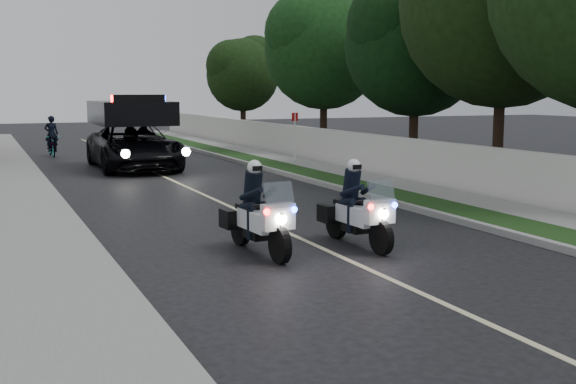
# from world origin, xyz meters

# --- Properties ---
(ground) EXTENTS (120.00, 120.00, 0.00)m
(ground) POSITION_xyz_m (0.00, 0.00, 0.00)
(ground) COLOR black
(ground) RESTS_ON ground
(curb_right) EXTENTS (0.20, 60.00, 0.15)m
(curb_right) POSITION_xyz_m (4.10, 10.00, 0.07)
(curb_right) COLOR gray
(curb_right) RESTS_ON ground
(grass_verge) EXTENTS (1.20, 60.00, 0.16)m
(grass_verge) POSITION_xyz_m (4.80, 10.00, 0.08)
(grass_verge) COLOR #193814
(grass_verge) RESTS_ON ground
(sidewalk_right) EXTENTS (1.40, 60.00, 0.16)m
(sidewalk_right) POSITION_xyz_m (6.10, 10.00, 0.08)
(sidewalk_right) COLOR gray
(sidewalk_right) RESTS_ON ground
(property_wall) EXTENTS (0.22, 60.00, 1.50)m
(property_wall) POSITION_xyz_m (7.10, 10.00, 0.75)
(property_wall) COLOR beige
(property_wall) RESTS_ON ground
(curb_left) EXTENTS (0.20, 60.00, 0.15)m
(curb_left) POSITION_xyz_m (-4.10, 10.00, 0.07)
(curb_left) COLOR gray
(curb_left) RESTS_ON ground
(sidewalk_left) EXTENTS (2.00, 60.00, 0.16)m
(sidewalk_left) POSITION_xyz_m (-5.20, 10.00, 0.08)
(sidewalk_left) COLOR gray
(sidewalk_left) RESTS_ON ground
(lane_marking) EXTENTS (0.12, 50.00, 0.01)m
(lane_marking) POSITION_xyz_m (0.00, 10.00, 0.00)
(lane_marking) COLOR #BFB78C
(lane_marking) RESTS_ON ground
(police_moto_left) EXTENTS (0.88, 2.14, 1.78)m
(police_moto_left) POSITION_xyz_m (-1.30, 0.85, 0.00)
(police_moto_left) COLOR silver
(police_moto_left) RESTS_ON ground
(police_moto_right) EXTENTS (0.81, 2.07, 1.73)m
(police_moto_right) POSITION_xyz_m (0.74, 0.69, 0.00)
(police_moto_right) COLOR silver
(police_moto_right) RESTS_ON ground
(police_suv) EXTENTS (3.06, 6.47, 3.13)m
(police_suv) POSITION_xyz_m (-0.45, 16.42, 0.00)
(police_suv) COLOR black
(police_suv) RESTS_ON ground
(bicycle) EXTENTS (0.70, 1.86, 0.97)m
(bicycle) POSITION_xyz_m (-2.86, 23.52, 0.00)
(bicycle) COLOR black
(bicycle) RESTS_ON ground
(cyclist) EXTENTS (0.62, 0.41, 1.70)m
(cyclist) POSITION_xyz_m (-2.86, 23.52, 0.00)
(cyclist) COLOR black
(cyclist) RESTS_ON ground
(sign_post) EXTENTS (0.45, 0.45, 2.23)m
(sign_post) POSITION_xyz_m (6.00, 15.32, 0.00)
(sign_post) COLOR #AC140C
(sign_post) RESTS_ON ground
(tree_right_a) EXTENTS (8.51, 8.51, 11.46)m
(tree_right_a) POSITION_xyz_m (10.07, 7.62, 0.00)
(tree_right_a) COLOR black
(tree_right_a) RESTS_ON ground
(tree_right_c) EXTENTS (7.38, 7.38, 9.41)m
(tree_right_c) POSITION_xyz_m (9.95, 12.52, 0.00)
(tree_right_c) COLOR black
(tree_right_c) RESTS_ON ground
(tree_right_d) EXTENTS (6.07, 6.07, 9.84)m
(tree_right_d) POSITION_xyz_m (9.84, 20.34, 0.00)
(tree_right_d) COLOR #174216
(tree_right_d) RESTS_ON ground
(tree_right_e) EXTENTS (5.95, 5.95, 7.92)m
(tree_right_e) POSITION_xyz_m (10.07, 32.62, 0.00)
(tree_right_e) COLOR black
(tree_right_e) RESTS_ON ground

